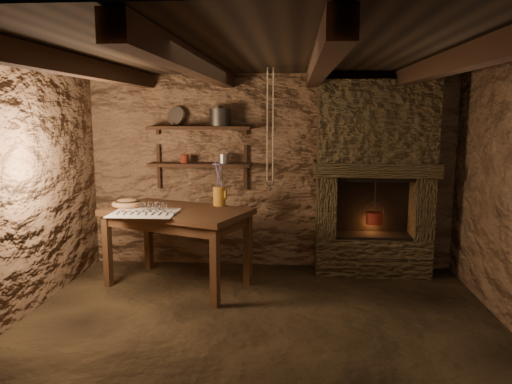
# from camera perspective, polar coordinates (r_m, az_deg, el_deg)

# --- Properties ---
(floor) EXTENTS (4.50, 4.50, 0.00)m
(floor) POSITION_cam_1_polar(r_m,az_deg,el_deg) (4.61, 0.24, -15.71)
(floor) COLOR black
(floor) RESTS_ON ground
(back_wall) EXTENTS (4.50, 0.04, 2.40)m
(back_wall) POSITION_cam_1_polar(r_m,az_deg,el_deg) (6.22, 1.59, 2.32)
(back_wall) COLOR #513726
(back_wall) RESTS_ON floor
(front_wall) EXTENTS (4.50, 0.04, 2.40)m
(front_wall) POSITION_cam_1_polar(r_m,az_deg,el_deg) (2.31, -3.41, -9.41)
(front_wall) COLOR #513726
(front_wall) RESTS_ON floor
(left_wall) EXTENTS (0.04, 4.00, 2.40)m
(left_wall) POSITION_cam_1_polar(r_m,az_deg,el_deg) (4.95, -26.73, -0.41)
(left_wall) COLOR #513726
(left_wall) RESTS_ON floor
(ceiling) EXTENTS (4.50, 4.00, 0.04)m
(ceiling) POSITION_cam_1_polar(r_m,az_deg,el_deg) (4.21, 0.26, 15.46)
(ceiling) COLOR black
(ceiling) RESTS_ON back_wall
(beam_far_left) EXTENTS (0.14, 3.95, 0.16)m
(beam_far_left) POSITION_cam_1_polar(r_m,az_deg,el_deg) (4.56, -19.44, 13.32)
(beam_far_left) COLOR black
(beam_far_left) RESTS_ON ceiling
(beam_mid_left) EXTENTS (0.14, 3.95, 0.16)m
(beam_mid_left) POSITION_cam_1_polar(r_m,az_deg,el_deg) (4.27, -6.66, 14.10)
(beam_mid_left) COLOR black
(beam_mid_left) RESTS_ON ceiling
(beam_mid_right) EXTENTS (0.14, 3.95, 0.16)m
(beam_mid_right) POSITION_cam_1_polar(r_m,az_deg,el_deg) (4.19, 7.30, 14.17)
(beam_mid_right) COLOR black
(beam_mid_right) RESTS_ON ceiling
(beam_far_right) EXTENTS (0.14, 3.95, 0.16)m
(beam_far_right) POSITION_cam_1_polar(r_m,az_deg,el_deg) (4.36, 20.93, 13.47)
(beam_far_right) COLOR black
(beam_far_right) RESTS_ON ceiling
(shelf_lower) EXTENTS (1.25, 0.30, 0.04)m
(shelf_lower) POSITION_cam_1_polar(r_m,az_deg,el_deg) (6.16, -6.42, 3.13)
(shelf_lower) COLOR black
(shelf_lower) RESTS_ON back_wall
(shelf_upper) EXTENTS (1.25, 0.30, 0.04)m
(shelf_upper) POSITION_cam_1_polar(r_m,az_deg,el_deg) (6.13, -6.50, 7.32)
(shelf_upper) COLOR black
(shelf_upper) RESTS_ON back_wall
(hearth) EXTENTS (1.43, 0.51, 2.30)m
(hearth) POSITION_cam_1_polar(r_m,az_deg,el_deg) (6.06, 13.38, 2.14)
(hearth) COLOR #362B1B
(hearth) RESTS_ON floor
(work_table) EXTENTS (1.75, 1.38, 0.88)m
(work_table) POSITION_cam_1_polar(r_m,az_deg,el_deg) (5.66, -8.92, -5.97)
(work_table) COLOR #331F11
(work_table) RESTS_ON floor
(linen_cloth) EXTENTS (0.68, 0.55, 0.01)m
(linen_cloth) POSITION_cam_1_polar(r_m,az_deg,el_deg) (5.41, -12.64, -2.34)
(linen_cloth) COLOR silver
(linen_cloth) RESTS_ON work_table
(pewter_cutlery_row) EXTENTS (0.57, 0.22, 0.01)m
(pewter_cutlery_row) POSITION_cam_1_polar(r_m,az_deg,el_deg) (5.38, -12.71, -2.28)
(pewter_cutlery_row) COLOR gray
(pewter_cutlery_row) RESTS_ON linen_cloth
(drinking_glasses) EXTENTS (0.22, 0.07, 0.09)m
(drinking_glasses) POSITION_cam_1_polar(r_m,az_deg,el_deg) (5.51, -12.03, -1.58)
(drinking_glasses) COLOR silver
(drinking_glasses) RESTS_ON linen_cloth
(stoneware_jug) EXTENTS (0.18, 0.18, 0.50)m
(stoneware_jug) POSITION_cam_1_polar(r_m,az_deg,el_deg) (5.69, -4.20, 0.58)
(stoneware_jug) COLOR #AF7722
(stoneware_jug) RESTS_ON work_table
(wooden_bowl) EXTENTS (0.43, 0.43, 0.12)m
(wooden_bowl) POSITION_cam_1_polar(r_m,az_deg,el_deg) (5.77, -14.54, -1.33)
(wooden_bowl) COLOR olive
(wooden_bowl) RESTS_ON work_table
(iron_stockpot) EXTENTS (0.33, 0.33, 0.19)m
(iron_stockpot) POSITION_cam_1_polar(r_m,az_deg,el_deg) (6.08, -4.13, 8.43)
(iron_stockpot) COLOR #282623
(iron_stockpot) RESTS_ON shelf_upper
(tin_pan) EXTENTS (0.26, 0.20, 0.24)m
(tin_pan) POSITION_cam_1_polar(r_m,az_deg,el_deg) (6.29, -9.14, 8.58)
(tin_pan) COLOR #A4A59F
(tin_pan) RESTS_ON shelf_upper
(small_kettle) EXTENTS (0.20, 0.17, 0.18)m
(small_kettle) POSITION_cam_1_polar(r_m,az_deg,el_deg) (6.10, -3.70, 3.85)
(small_kettle) COLOR #A4A59F
(small_kettle) RESTS_ON shelf_lower
(rusty_tin) EXTENTS (0.12, 0.12, 0.10)m
(rusty_tin) POSITION_cam_1_polar(r_m,az_deg,el_deg) (6.19, -8.16, 3.78)
(rusty_tin) COLOR #5F1F13
(rusty_tin) RESTS_ON shelf_lower
(red_pot) EXTENTS (0.22, 0.22, 0.54)m
(red_pot) POSITION_cam_1_polar(r_m,az_deg,el_deg) (6.10, 13.37, -2.83)
(red_pot) COLOR maroon
(red_pot) RESTS_ON hearth
(hanging_ropes) EXTENTS (0.08, 0.08, 1.20)m
(hanging_ropes) POSITION_cam_1_polar(r_m,az_deg,el_deg) (5.23, 1.65, 7.63)
(hanging_ropes) COLOR tan
(hanging_ropes) RESTS_ON ceiling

